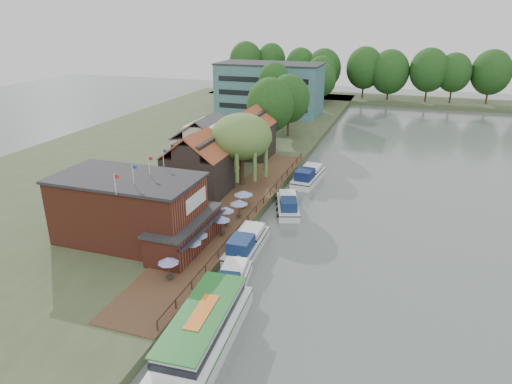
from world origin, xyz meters
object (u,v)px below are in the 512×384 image
(cruiser_0, at_px, (231,279))
(cottage_a, at_px, (198,164))
(tour_boat, at_px, (199,336))
(swan, at_px, (210,314))
(umbrella_4, at_px, (226,216))
(cruiser_3, at_px, (308,174))
(umbrella_3, at_px, (222,226))
(umbrella_0, at_px, (169,269))
(cruiser_2, at_px, (288,203))
(umbrella_2, at_px, (198,241))
(cottage_c, at_px, (251,132))
(cruiser_1, at_px, (246,241))
(umbrella_1, at_px, (191,249))
(umbrella_6, at_px, (243,199))
(umbrella_5, at_px, (239,209))
(pub, at_px, (145,211))
(hotel_block, at_px, (270,88))
(willow, at_px, (242,150))
(cottage_b, at_px, (208,143))

(cruiser_0, bearing_deg, cottage_a, 114.51)
(tour_boat, height_order, swan, tour_boat)
(umbrella_4, xyz_separation_m, cruiser_3, (5.18, 20.69, -1.01))
(cottage_a, distance_m, umbrella_3, 14.13)
(umbrella_0, bearing_deg, cruiser_2, 75.49)
(umbrella_0, relative_size, umbrella_2, 1.00)
(cottage_c, bearing_deg, tour_boat, -75.33)
(cottage_a, distance_m, cruiser_3, 17.96)
(cruiser_1, distance_m, cruiser_2, 12.18)
(umbrella_1, relative_size, umbrella_6, 0.98)
(umbrella_4, distance_m, swan, 15.81)
(cottage_a, relative_size, umbrella_0, 3.62)
(umbrella_5, bearing_deg, cottage_c, 106.07)
(umbrella_3, relative_size, umbrella_6, 0.98)
(umbrella_1, xyz_separation_m, tour_boat, (6.03, -11.01, -0.62))
(umbrella_1, xyz_separation_m, umbrella_5, (0.96, 10.90, 0.00))
(pub, distance_m, swan, 14.83)
(umbrella_0, relative_size, cruiser_0, 0.26)
(cottage_a, bearing_deg, umbrella_1, -66.90)
(umbrella_4, distance_m, cruiser_3, 21.35)
(hotel_block, xyz_separation_m, umbrella_3, (15.10, -67.19, -4.86))
(cruiser_0, bearing_deg, umbrella_4, 106.14)
(cottage_c, xyz_separation_m, umbrella_5, (7.28, -25.25, -2.96))
(hotel_block, bearing_deg, umbrella_4, -77.29)
(cottage_c, distance_m, willow, 14.46)
(umbrella_6, bearing_deg, cottage_b, 129.09)
(willow, bearing_deg, cruiser_0, -72.06)
(cruiser_0, bearing_deg, tour_boat, -91.88)
(hotel_block, height_order, cruiser_1, hotel_block)
(cottage_b, xyz_separation_m, umbrella_2, (10.22, -25.48, -2.96))
(hotel_block, xyz_separation_m, willow, (11.50, -51.00, -0.94))
(umbrella_3, bearing_deg, hotel_block, 102.67)
(cottage_c, relative_size, umbrella_1, 3.58)
(umbrella_2, height_order, cruiser_2, umbrella_2)
(cruiser_2, bearing_deg, umbrella_1, -124.95)
(umbrella_4, bearing_deg, cruiser_0, -65.73)
(willow, bearing_deg, umbrella_4, -77.30)
(willow, height_order, cruiser_1, willow)
(cottage_c, bearing_deg, cruiser_1, -71.65)
(hotel_block, bearing_deg, umbrella_0, -79.68)
(cottage_a, xyz_separation_m, umbrella_4, (7.59, -8.71, -2.96))
(cottage_c, height_order, umbrella_2, cottage_c)
(umbrella_2, xyz_separation_m, umbrella_4, (0.37, 6.77, 0.00))
(umbrella_0, bearing_deg, umbrella_6, 87.84)
(umbrella_0, distance_m, umbrella_6, 18.04)
(cruiser_0, relative_size, cruiser_2, 0.99)
(umbrella_2, height_order, cruiser_3, umbrella_2)
(cruiser_1, bearing_deg, pub, -164.74)
(umbrella_0, relative_size, swan, 5.40)
(cottage_b, distance_m, cruiser_0, 33.37)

